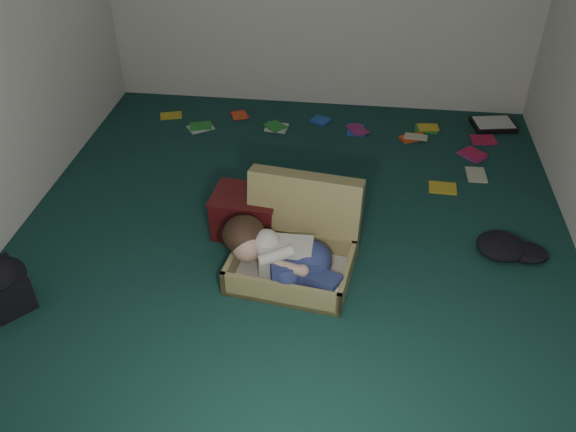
# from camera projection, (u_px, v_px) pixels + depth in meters

# --- Properties ---
(floor) EXTENTS (4.50, 4.50, 0.00)m
(floor) POSITION_uv_depth(u_px,v_px,m) (291.00, 243.00, 4.33)
(floor) COLOR #143933
(floor) RESTS_ON ground
(wall_front) EXTENTS (4.50, 0.00, 4.50)m
(wall_front) POSITION_uv_depth(u_px,v_px,m) (198.00, 381.00, 1.76)
(wall_front) COLOR white
(wall_front) RESTS_ON ground
(suitcase) EXTENTS (0.87, 0.86, 0.57)m
(suitcase) POSITION_uv_depth(u_px,v_px,m) (297.00, 243.00, 4.06)
(suitcase) COLOR #9C9156
(suitcase) RESTS_ON floor
(person) EXTENTS (0.82, 0.49, 0.35)m
(person) POSITION_uv_depth(u_px,v_px,m) (281.00, 255.00, 3.89)
(person) COLOR beige
(person) RESTS_ON suitcase
(maroon_bin) EXTENTS (0.49, 0.40, 0.32)m
(maroon_bin) POSITION_uv_depth(u_px,v_px,m) (246.00, 213.00, 4.35)
(maroon_bin) COLOR #430D0E
(maroon_bin) RESTS_ON floor
(backpack) EXTENTS (0.56, 0.55, 0.26)m
(backpack) POSITION_uv_depth(u_px,v_px,m) (3.00, 287.00, 3.78)
(backpack) COLOR black
(backpack) RESTS_ON floor
(clothing_pile) EXTENTS (0.57, 0.51, 0.15)m
(clothing_pile) POSITION_uv_depth(u_px,v_px,m) (521.00, 251.00, 4.14)
(clothing_pile) COLOR black
(clothing_pile) RESTS_ON floor
(paper_tray) EXTENTS (0.42, 0.35, 0.05)m
(paper_tray) POSITION_uv_depth(u_px,v_px,m) (493.00, 124.00, 5.70)
(paper_tray) COLOR black
(paper_tray) RESTS_ON floor
(book_scatter) EXTENTS (3.13, 1.26, 0.02)m
(book_scatter) POSITION_uv_depth(u_px,v_px,m) (352.00, 137.00, 5.54)
(book_scatter) COLOR gold
(book_scatter) RESTS_ON floor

